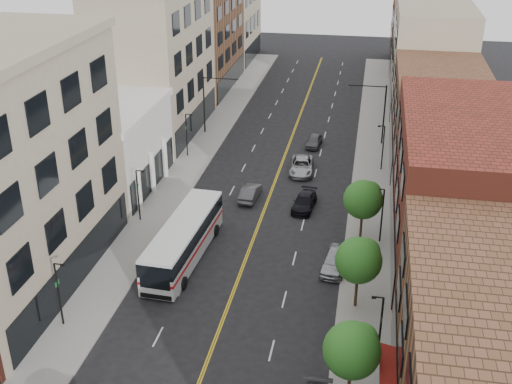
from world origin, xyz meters
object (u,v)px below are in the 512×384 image
Objects in this scene: city_bus at (184,238)px; car_lane_c at (314,141)px; car_parked_far at (335,261)px; car_lane_a at (304,202)px; car_lane_behind at (250,193)px; car_lane_b at (302,166)px.

city_bus reaches higher than car_lane_c.
car_parked_far reaches higher than car_lane_a.
car_lane_b is (4.26, 7.51, 0.04)m from car_lane_behind.
car_parked_far reaches higher than car_lane_behind.
car_lane_behind reaches higher than car_lane_c.
car_lane_behind is 16.24m from car_lane_c.
city_bus is 3.27× the size of car_lane_c.
car_lane_a is at bearing 171.87° from car_lane_behind.
car_lane_b is at bearing -89.32° from car_lane_c.
city_bus is at bearing -114.92° from car_lane_b.
car_parked_far is 27.33m from car_lane_c.
car_lane_a is (-3.65, 10.40, -0.11)m from car_parked_far.
car_lane_behind is 8.63m from car_lane_b.
car_lane_c is at bearing 98.43° from car_lane_a.
city_bus reaches higher than car_lane_b.
car_lane_b reaches higher than car_lane_a.
car_parked_far is (12.46, 0.57, -1.16)m from city_bus.
car_lane_b is at bearing 72.06° from city_bus.
car_parked_far is 1.16× the size of car_lane_c.
car_parked_far is at bearing -64.77° from car_lane_a.
car_lane_a is at bearing -85.32° from car_lane_b.
city_bus is 12.53m from car_parked_far.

